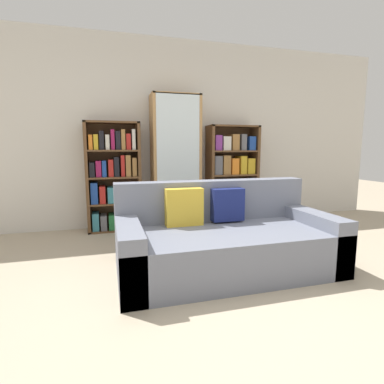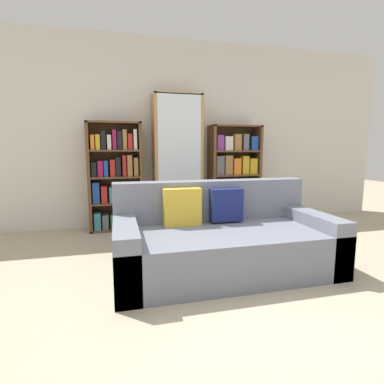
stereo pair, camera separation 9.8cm
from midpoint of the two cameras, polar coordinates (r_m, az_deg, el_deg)
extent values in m
plane|color=tan|center=(2.33, 9.84, -21.05)|extent=(16.00, 16.00, 0.00)
cube|color=beige|center=(4.56, -4.46, 10.95)|extent=(6.98, 0.06, 2.70)
cube|color=slate|center=(2.86, 5.64, -10.89)|extent=(1.99, 1.00, 0.40)
cube|color=slate|center=(3.12, 3.07, -1.53)|extent=(1.99, 0.20, 0.41)
cube|color=slate|center=(2.66, -13.01, -11.18)|extent=(0.20, 1.00, 0.52)
cube|color=slate|center=(3.27, 20.62, -7.84)|extent=(0.20, 1.00, 0.52)
cube|color=gold|center=(2.88, -2.49, -2.87)|extent=(0.36, 0.12, 0.36)
cube|color=navy|center=(3.01, 5.85, -2.41)|extent=(0.32, 0.12, 0.32)
cube|color=brown|center=(4.29, -19.91, 2.57)|extent=(0.04, 0.32, 1.49)
cube|color=brown|center=(4.29, -10.72, 2.93)|extent=(0.04, 0.32, 1.49)
cube|color=brown|center=(4.27, -15.70, 12.62)|extent=(0.73, 0.32, 0.02)
cube|color=brown|center=(4.40, -14.94, -6.79)|extent=(0.73, 0.32, 0.02)
cube|color=brown|center=(4.43, -15.33, 2.94)|extent=(0.73, 0.01, 1.49)
cube|color=brown|center=(4.32, -15.13, -2.01)|extent=(0.65, 0.32, 0.02)
cube|color=brown|center=(4.27, -15.31, 2.76)|extent=(0.65, 0.32, 0.02)
cube|color=brown|center=(4.26, -15.50, 7.60)|extent=(0.65, 0.32, 0.02)
cube|color=teal|center=(4.37, -18.44, -5.28)|extent=(0.09, 0.24, 0.24)
cube|color=#5B5B60|center=(4.37, -17.05, -5.45)|extent=(0.08, 0.24, 0.21)
cube|color=#237038|center=(4.37, -15.67, -5.40)|extent=(0.08, 0.24, 0.21)
cube|color=#237038|center=(4.37, -14.28, -5.31)|extent=(0.07, 0.24, 0.21)
cube|color=gold|center=(4.37, -12.98, -5.21)|extent=(0.08, 0.24, 0.22)
cube|color=#5B5B60|center=(4.38, -11.57, -5.29)|extent=(0.07, 0.24, 0.20)
cube|color=#1E4293|center=(4.29, -18.70, -0.14)|extent=(0.09, 0.24, 0.28)
cube|color=#AD231E|center=(4.29, -17.28, -0.43)|extent=(0.08, 0.24, 0.23)
cube|color=teal|center=(4.29, -15.86, -0.48)|extent=(0.08, 0.24, 0.22)
cube|color=gold|center=(4.29, -14.45, -0.14)|extent=(0.08, 0.24, 0.26)
cube|color=#8E1947|center=(4.30, -13.13, -0.48)|extent=(0.08, 0.24, 0.20)
cube|color=orange|center=(4.30, -11.72, -0.25)|extent=(0.09, 0.24, 0.23)
cube|color=black|center=(4.26, -19.07, 4.07)|extent=(0.07, 0.24, 0.20)
cube|color=#8E1947|center=(4.26, -17.97, 4.24)|extent=(0.07, 0.24, 0.22)
cube|color=#1E4293|center=(4.26, -17.00, 4.30)|extent=(0.05, 0.24, 0.22)
cube|color=#AD231E|center=(4.25, -15.85, 4.43)|extent=(0.06, 0.24, 0.23)
cube|color=black|center=(4.25, -14.84, 4.70)|extent=(0.07, 0.24, 0.26)
cube|color=#AD231E|center=(4.26, -13.75, 4.90)|extent=(0.05, 0.24, 0.29)
cube|color=olive|center=(4.26, -12.78, 4.94)|extent=(0.07, 0.24, 0.29)
cube|color=olive|center=(4.26, -11.65, 4.73)|extent=(0.06, 0.24, 0.25)
cube|color=orange|center=(4.25, -19.35, 8.91)|extent=(0.05, 0.24, 0.19)
cube|color=gold|center=(4.25, -18.44, 8.98)|extent=(0.06, 0.24, 0.20)
cube|color=black|center=(4.25, -17.48, 9.35)|extent=(0.06, 0.24, 0.25)
cube|color=beige|center=(4.25, -16.46, 9.06)|extent=(0.05, 0.24, 0.20)
cube|color=#8E1947|center=(4.25, -15.54, 9.55)|extent=(0.05, 0.24, 0.26)
cube|color=black|center=(4.25, -14.61, 9.45)|extent=(0.06, 0.24, 0.24)
cube|color=olive|center=(4.25, -13.69, 9.65)|extent=(0.05, 0.24, 0.27)
cube|color=#AD231E|center=(4.25, -12.74, 9.29)|extent=(0.06, 0.24, 0.21)
cube|color=beige|center=(4.26, -11.81, 9.72)|extent=(0.04, 0.24, 0.27)
cube|color=#AD7F4C|center=(4.28, -8.02, 5.62)|extent=(0.04, 0.36, 1.89)
cube|color=#AD7F4C|center=(4.41, 0.34, 5.78)|extent=(0.04, 0.36, 1.89)
cube|color=#AD7F4C|center=(4.39, -3.90, 17.93)|extent=(0.68, 0.36, 0.02)
cube|color=#AD7F4C|center=(4.48, -3.66, -6.28)|extent=(0.68, 0.36, 0.02)
cube|color=#AD7F4C|center=(4.51, -4.24, 5.81)|extent=(0.68, 0.01, 1.89)
cube|color=silver|center=(4.16, -3.27, 5.61)|extent=(0.60, 0.01, 1.86)
cube|color=#AD7F4C|center=(4.40, -3.71, -1.48)|extent=(0.60, 0.32, 0.02)
cube|color=#AD7F4C|center=(4.35, -3.75, 3.29)|extent=(0.60, 0.32, 0.02)
cube|color=#AD7F4C|center=(4.33, -3.80, 8.14)|extent=(0.60, 0.32, 0.02)
cube|color=#AD7F4C|center=(4.35, -3.85, 12.99)|extent=(0.60, 0.32, 0.02)
cylinder|color=silver|center=(4.41, -6.33, -5.93)|extent=(0.01, 0.01, 0.07)
cone|color=silver|center=(4.39, -6.34, -5.00)|extent=(0.09, 0.09, 0.08)
cylinder|color=silver|center=(4.44, -4.52, -5.82)|extent=(0.01, 0.01, 0.07)
cone|color=silver|center=(4.42, -4.53, -4.90)|extent=(0.09, 0.09, 0.08)
cylinder|color=silver|center=(4.48, -2.80, -5.65)|extent=(0.01, 0.01, 0.07)
cone|color=silver|center=(4.47, -2.80, -4.74)|extent=(0.09, 0.09, 0.08)
cylinder|color=silver|center=(4.51, -1.01, -5.57)|extent=(0.01, 0.01, 0.07)
cone|color=silver|center=(4.49, -1.01, -4.66)|extent=(0.09, 0.09, 0.08)
cylinder|color=silver|center=(4.34, -6.43, -0.88)|extent=(0.01, 0.01, 0.09)
cone|color=silver|center=(4.33, -6.45, 0.42)|extent=(0.09, 0.09, 0.11)
cylinder|color=silver|center=(4.36, -4.60, -0.81)|extent=(0.01, 0.01, 0.09)
cone|color=silver|center=(4.35, -4.61, 0.49)|extent=(0.09, 0.09, 0.11)
cylinder|color=silver|center=(4.38, -2.77, -0.75)|extent=(0.01, 0.01, 0.09)
cone|color=silver|center=(4.37, -2.78, 0.54)|extent=(0.09, 0.09, 0.11)
cylinder|color=silver|center=(4.45, -1.09, -0.61)|extent=(0.01, 0.01, 0.09)
cone|color=silver|center=(4.43, -1.09, 0.66)|extent=(0.09, 0.09, 0.11)
cylinder|color=silver|center=(4.29, -6.49, 3.85)|extent=(0.01, 0.01, 0.08)
cone|color=silver|center=(4.28, -6.50, 4.97)|extent=(0.09, 0.09, 0.09)
cylinder|color=silver|center=(4.35, -4.72, 3.94)|extent=(0.01, 0.01, 0.08)
cone|color=silver|center=(4.34, -4.73, 5.04)|extent=(0.09, 0.09, 0.09)
cylinder|color=silver|center=(4.38, -2.90, 3.98)|extent=(0.01, 0.01, 0.08)
cone|color=silver|center=(4.37, -2.91, 5.08)|extent=(0.09, 0.09, 0.09)
cylinder|color=silver|center=(4.39, -1.06, 4.01)|extent=(0.01, 0.01, 0.08)
cone|color=silver|center=(4.39, -1.06, 5.10)|extent=(0.09, 0.09, 0.09)
cylinder|color=silver|center=(4.29, -6.60, 8.80)|extent=(0.01, 0.01, 0.08)
cone|color=silver|center=(4.29, -6.62, 9.99)|extent=(0.09, 0.09, 0.10)
cylinder|color=silver|center=(4.33, -4.77, 8.82)|extent=(0.01, 0.01, 0.08)
cone|color=silver|center=(4.33, -4.78, 10.00)|extent=(0.09, 0.09, 0.10)
cylinder|color=silver|center=(4.36, -2.94, 8.83)|extent=(0.01, 0.01, 0.08)
cone|color=silver|center=(4.37, -2.95, 10.00)|extent=(0.09, 0.09, 0.10)
cylinder|color=silver|center=(4.38, -1.08, 8.84)|extent=(0.01, 0.01, 0.08)
cone|color=silver|center=(4.39, -1.08, 10.01)|extent=(0.09, 0.09, 0.10)
cylinder|color=silver|center=(4.32, -6.38, 13.66)|extent=(0.01, 0.01, 0.08)
cone|color=silver|center=(4.33, -6.40, 14.79)|extent=(0.09, 0.09, 0.09)
cylinder|color=silver|center=(4.36, -3.87, 13.65)|extent=(0.01, 0.01, 0.08)
cone|color=silver|center=(4.36, -3.88, 14.77)|extent=(0.09, 0.09, 0.09)
cylinder|color=silver|center=(4.40, -1.39, 13.62)|extent=(0.01, 0.01, 0.08)
cone|color=silver|center=(4.40, -1.40, 14.73)|extent=(0.09, 0.09, 0.09)
cube|color=brown|center=(4.51, 2.77, 3.22)|extent=(0.04, 0.32, 1.48)
cube|color=brown|center=(4.79, 11.08, 3.37)|extent=(0.04, 0.32, 1.48)
cube|color=brown|center=(4.63, 7.22, 12.30)|extent=(0.77, 0.32, 0.02)
cube|color=brown|center=(4.76, 6.90, -5.45)|extent=(0.77, 0.32, 0.02)
cube|color=brown|center=(4.78, 6.34, 3.47)|extent=(0.77, 0.01, 1.48)
cube|color=brown|center=(4.68, 6.98, -1.05)|extent=(0.69, 0.32, 0.02)
cube|color=brown|center=(4.64, 7.05, 3.31)|extent=(0.69, 0.32, 0.02)
cube|color=brown|center=(4.62, 7.13, 7.72)|extent=(0.69, 0.32, 0.02)
cube|color=#237038|center=(4.62, 3.91, -4.09)|extent=(0.10, 0.24, 0.25)
cube|color=olive|center=(4.66, 5.49, -3.76)|extent=(0.10, 0.24, 0.28)
cube|color=#AD231E|center=(4.72, 7.00, -4.00)|extent=(0.12, 0.24, 0.23)
cube|color=black|center=(4.77, 8.42, -3.92)|extent=(0.09, 0.24, 0.22)
cube|color=#AD231E|center=(4.82, 9.90, -3.61)|extent=(0.12, 0.24, 0.26)
cube|color=#AD231E|center=(4.55, 3.63, 0.28)|extent=(0.06, 0.24, 0.22)
cube|color=teal|center=(4.57, 4.49, 0.55)|extent=(0.05, 0.24, 0.26)
cube|color=olive|center=(4.60, 5.30, 0.32)|extent=(0.06, 0.24, 0.22)
cube|color=#7A3384|center=(4.62, 6.20, 0.60)|extent=(0.05, 0.24, 0.26)
cube|color=orange|center=(4.65, 7.02, 0.26)|extent=(0.05, 0.24, 0.20)
cube|color=#AD231E|center=(4.68, 7.85, 0.23)|extent=(0.06, 0.24, 0.18)
cube|color=teal|center=(4.71, 8.74, 0.64)|extent=(0.06, 0.24, 0.25)
cube|color=orange|center=(4.74, 9.52, 0.64)|extent=(0.05, 0.24, 0.24)
cube|color=#5B5B60|center=(4.78, 10.38, 0.70)|extent=(0.05, 0.24, 0.25)
cube|color=#5B5B60|center=(4.52, 4.00, 5.13)|extent=(0.12, 0.24, 0.28)
cube|color=olive|center=(4.57, 5.59, 5.19)|extent=(0.11, 0.24, 0.28)
cube|color=orange|center=(4.62, 7.16, 4.92)|extent=(0.11, 0.24, 0.24)
cube|color=gold|center=(4.67, 8.68, 5.13)|extent=(0.10, 0.24, 0.27)
cube|color=gold|center=(4.73, 10.09, 4.91)|extent=(0.12, 0.24, 0.24)
cube|color=#7A3384|center=(4.51, 4.02, 9.31)|extent=(0.10, 0.24, 0.22)
cube|color=beige|center=(4.56, 5.60, 9.18)|extent=(0.12, 0.24, 0.20)
cube|color=olive|center=(4.61, 7.23, 9.35)|extent=(0.11, 0.24, 0.24)
cube|color=#5B5B60|center=(4.66, 8.72, 9.32)|extent=(0.08, 0.24, 0.24)
cube|color=#1E4293|center=(4.72, 10.28, 9.07)|extent=(0.10, 0.24, 0.21)
cylinder|color=#143819|center=(3.77, 6.35, -6.95)|extent=(0.08, 0.08, 0.30)
cylinder|color=#143819|center=(3.73, 6.39, -4.13)|extent=(0.03, 0.03, 0.08)
camera|label=1|loc=(0.05, -90.80, -0.12)|focal=28.00mm
camera|label=2|loc=(0.05, 89.20, 0.12)|focal=28.00mm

